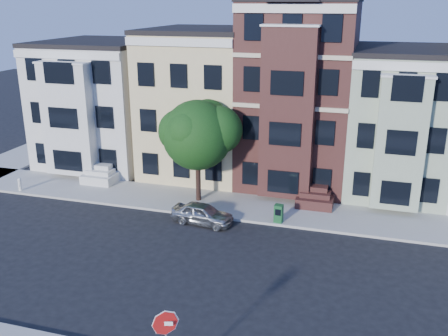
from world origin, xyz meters
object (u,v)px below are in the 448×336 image
(street_tree, at_px, (198,140))
(parked_car, at_px, (202,214))
(newspaper_box, at_px, (279,213))
(fire_hydrant, at_px, (20,186))

(street_tree, distance_m, parked_car, 4.72)
(street_tree, relative_size, parked_car, 2.20)
(street_tree, relative_size, newspaper_box, 7.52)
(street_tree, bearing_deg, parked_car, -66.68)
(parked_car, bearing_deg, street_tree, 29.80)
(newspaper_box, bearing_deg, street_tree, 166.54)
(parked_car, height_order, newspaper_box, parked_car)
(parked_car, relative_size, fire_hydrant, 5.21)
(street_tree, xyz_separation_m, newspaper_box, (5.44, -1.85, -3.40))
(parked_car, distance_m, newspaper_box, 4.31)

